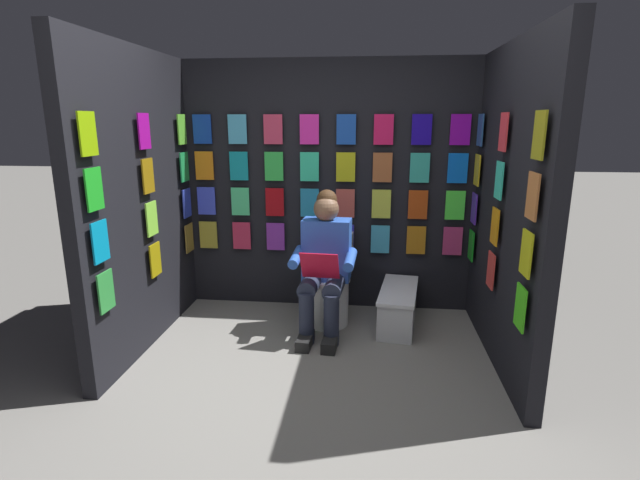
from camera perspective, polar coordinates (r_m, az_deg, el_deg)
ground_plane at (r=3.10m, az=-2.32°, el=-20.02°), size 30.00×30.00×0.00m
display_wall_back at (r=4.44m, az=1.00°, el=6.30°), size 2.73×0.14×2.27m
display_wall_left at (r=3.62m, az=21.66°, el=3.52°), size 0.14×1.79×2.27m
display_wall_right at (r=3.90m, az=-20.77°, el=4.31°), size 0.14×1.79×2.27m
toilet at (r=4.23m, az=0.99°, el=-5.43°), size 0.42×0.57×0.77m
person_reading at (r=3.93m, az=0.52°, el=-2.76°), size 0.54×0.70×1.19m
comic_longbox_near at (r=4.23m, az=9.32°, el=-7.90°), size 0.40×0.80×0.34m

